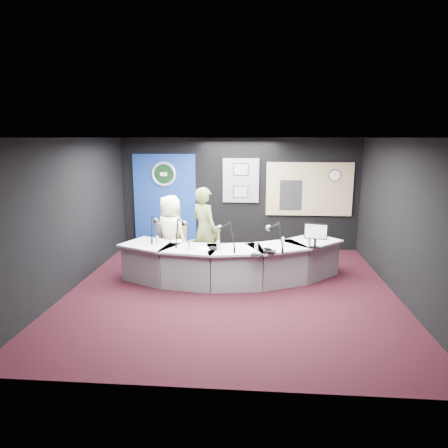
# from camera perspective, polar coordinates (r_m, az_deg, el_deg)

# --- Properties ---
(ground) EXTENTS (6.00, 6.00, 0.00)m
(ground) POSITION_cam_1_polar(r_m,az_deg,el_deg) (7.57, 1.04, -9.48)
(ground) COLOR black
(ground) RESTS_ON ground
(ceiling) EXTENTS (6.00, 6.00, 0.02)m
(ceiling) POSITION_cam_1_polar(r_m,az_deg,el_deg) (7.03, 1.13, 12.23)
(ceiling) COLOR silver
(ceiling) RESTS_ON ground
(wall_back) EXTENTS (6.00, 0.02, 2.80)m
(wall_back) POSITION_cam_1_polar(r_m,az_deg,el_deg) (10.13, 2.12, 4.27)
(wall_back) COLOR black
(wall_back) RESTS_ON ground
(wall_front) EXTENTS (6.00, 0.02, 2.80)m
(wall_front) POSITION_cam_1_polar(r_m,az_deg,el_deg) (4.28, -1.38, -6.88)
(wall_front) COLOR black
(wall_front) RESTS_ON ground
(wall_left) EXTENTS (0.02, 6.00, 2.80)m
(wall_left) POSITION_cam_1_polar(r_m,az_deg,el_deg) (7.93, -21.09, 1.24)
(wall_left) COLOR black
(wall_left) RESTS_ON ground
(wall_right) EXTENTS (0.02, 6.00, 2.80)m
(wall_right) POSITION_cam_1_polar(r_m,az_deg,el_deg) (7.61, 24.27, 0.53)
(wall_right) COLOR black
(wall_right) RESTS_ON ground
(broadcast_desk) EXTENTS (4.50, 1.90, 0.75)m
(broadcast_desk) POSITION_cam_1_polar(r_m,az_deg,el_deg) (7.96, 0.94, -5.50)
(broadcast_desk) COLOR #B7B9BC
(broadcast_desk) RESTS_ON ground
(backdrop_panel) EXTENTS (1.60, 0.05, 2.30)m
(backdrop_panel) POSITION_cam_1_polar(r_m,az_deg,el_deg) (10.37, -8.45, 3.50)
(backdrop_panel) COLOR navy
(backdrop_panel) RESTS_ON wall_back
(agency_seal) EXTENTS (0.63, 0.07, 0.63)m
(agency_seal) POSITION_cam_1_polar(r_m,az_deg,el_deg) (10.26, -8.62, 7.06)
(agency_seal) COLOR silver
(agency_seal) RESTS_ON backdrop_panel
(seal_center) EXTENTS (0.48, 0.01, 0.48)m
(seal_center) POSITION_cam_1_polar(r_m,az_deg,el_deg) (10.26, -8.61, 7.06)
(seal_center) COLOR black
(seal_center) RESTS_ON backdrop_panel
(pinboard) EXTENTS (0.90, 0.04, 1.10)m
(pinboard) POSITION_cam_1_polar(r_m,az_deg,el_deg) (10.05, 2.42, 6.22)
(pinboard) COLOR slate
(pinboard) RESTS_ON wall_back
(framed_photo_upper) EXTENTS (0.34, 0.02, 0.27)m
(framed_photo_upper) POSITION_cam_1_polar(r_m,az_deg,el_deg) (10.00, 2.43, 7.80)
(framed_photo_upper) COLOR #82705E
(framed_photo_upper) RESTS_ON pinboard
(framed_photo_lower) EXTENTS (0.34, 0.02, 0.27)m
(framed_photo_lower) POSITION_cam_1_polar(r_m,az_deg,el_deg) (10.05, 2.40, 4.62)
(framed_photo_lower) COLOR #82705E
(framed_photo_lower) RESTS_ON pinboard
(booth_window_frame) EXTENTS (2.12, 0.06, 1.32)m
(booth_window_frame) POSITION_cam_1_polar(r_m,az_deg,el_deg) (10.15, 12.07, 4.89)
(booth_window_frame) COLOR tan
(booth_window_frame) RESTS_ON wall_back
(booth_glow) EXTENTS (2.00, 0.02, 1.20)m
(booth_glow) POSITION_cam_1_polar(r_m,az_deg,el_deg) (10.14, 12.08, 4.88)
(booth_glow) COLOR beige
(booth_glow) RESTS_ON booth_window_frame
(equipment_rack) EXTENTS (0.55, 0.02, 0.75)m
(equipment_rack) POSITION_cam_1_polar(r_m,az_deg,el_deg) (10.10, 9.52, 4.09)
(equipment_rack) COLOR black
(equipment_rack) RESTS_ON booth_window_frame
(wall_clock) EXTENTS (0.28, 0.01, 0.28)m
(wall_clock) POSITION_cam_1_polar(r_m,az_deg,el_deg) (10.18, 15.55, 6.71)
(wall_clock) COLOR white
(wall_clock) RESTS_ON booth_window_frame
(armchair_left) EXTENTS (0.81, 0.81, 1.06)m
(armchair_left) POSITION_cam_1_polar(r_m,az_deg,el_deg) (8.61, -7.57, -3.17)
(armchair_left) COLOR #A78C4C
(armchair_left) RESTS_ON ground
(armchair_right) EXTENTS (0.75, 0.75, 0.97)m
(armchair_right) POSITION_cam_1_polar(r_m,az_deg,el_deg) (8.53, -2.80, -3.55)
(armchair_right) COLOR #A78C4C
(armchair_right) RESTS_ON ground
(draped_jacket) EXTENTS (0.48, 0.34, 0.70)m
(draped_jacket) POSITION_cam_1_polar(r_m,az_deg,el_deg) (8.82, -8.24, -2.20)
(draped_jacket) COLOR #6C655B
(draped_jacket) RESTS_ON armchair_left
(person_man) EXTENTS (0.95, 0.85, 1.63)m
(person_man) POSITION_cam_1_polar(r_m,az_deg,el_deg) (8.54, -7.63, -1.33)
(person_man) COLOR #FFF7CB
(person_man) RESTS_ON ground
(person_woman) EXTENTS (0.78, 0.76, 1.80)m
(person_woman) POSITION_cam_1_polar(r_m,az_deg,el_deg) (8.43, -2.83, -0.81)
(person_woman) COLOR #5F713B
(person_woman) RESTS_ON ground
(computer_monitor) EXTENTS (0.45, 0.14, 0.31)m
(computer_monitor) POSITION_cam_1_polar(r_m,az_deg,el_deg) (7.73, 12.95, -1.02)
(computer_monitor) COLOR black
(computer_monitor) RESTS_ON broadcast_desk
(desk_phone) EXTENTS (0.23, 0.21, 0.05)m
(desk_phone) POSITION_cam_1_polar(r_m,az_deg,el_deg) (7.30, 6.55, -3.95)
(desk_phone) COLOR black
(desk_phone) RESTS_ON broadcast_desk
(headphones_near) EXTENTS (0.21, 0.21, 0.03)m
(headphones_near) POSITION_cam_1_polar(r_m,az_deg,el_deg) (7.12, 4.72, -4.41)
(headphones_near) COLOR black
(headphones_near) RESTS_ON broadcast_desk
(headphones_far) EXTENTS (0.23, 0.23, 0.04)m
(headphones_far) POSITION_cam_1_polar(r_m,az_deg,el_deg) (7.53, -1.32, -3.44)
(headphones_far) COLOR black
(headphones_far) RESTS_ON broadcast_desk
(paper_stack) EXTENTS (0.24, 0.31, 0.00)m
(paper_stack) POSITION_cam_1_polar(r_m,az_deg,el_deg) (8.14, -6.70, -2.43)
(paper_stack) COLOR white
(paper_stack) RESTS_ON broadcast_desk
(notepad) EXTENTS (0.26, 0.32, 0.00)m
(notepad) POSITION_cam_1_polar(r_m,az_deg,el_deg) (7.55, -2.91, -3.53)
(notepad) COLOR white
(notepad) RESTS_ON broadcast_desk
(boom_mic_a) EXTENTS (0.19, 0.74, 0.60)m
(boom_mic_a) POSITION_cam_1_polar(r_m,az_deg,el_deg) (8.23, -10.03, -0.24)
(boom_mic_a) COLOR black
(boom_mic_a) RESTS_ON broadcast_desk
(boom_mic_b) EXTENTS (0.18, 0.74, 0.60)m
(boom_mic_b) POSITION_cam_1_polar(r_m,az_deg,el_deg) (7.88, -6.27, -0.68)
(boom_mic_b) COLOR black
(boom_mic_b) RESTS_ON broadcast_desk
(boom_mic_c) EXTENTS (0.44, 0.65, 0.60)m
(boom_mic_c) POSITION_cam_1_polar(r_m,az_deg,el_deg) (7.46, 0.41, -1.34)
(boom_mic_c) COLOR black
(boom_mic_c) RESTS_ON broadcast_desk
(boom_mic_d) EXTENTS (0.36, 0.69, 0.60)m
(boom_mic_d) POSITION_cam_1_polar(r_m,az_deg,el_deg) (7.51, 7.36, -1.34)
(boom_mic_d) COLOR black
(boom_mic_d) RESTS_ON broadcast_desk
(water_bottles) EXTENTS (3.00, 0.51, 0.18)m
(water_bottles) POSITION_cam_1_polar(r_m,az_deg,el_deg) (7.57, 1.14, -2.78)
(water_bottles) COLOR silver
(water_bottles) RESTS_ON broadcast_desk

